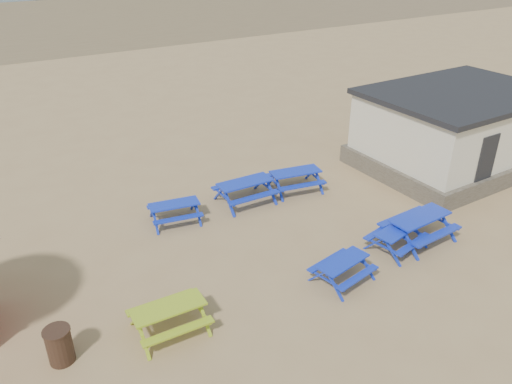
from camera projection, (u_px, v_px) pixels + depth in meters
ground at (248, 250)px, 15.27m from camera, size 400.00×400.00×0.00m
picnic_table_blue_a at (175, 212)px, 16.62m from camera, size 1.86×1.61×0.69m
picnic_table_blue_b at (245, 192)px, 17.80m from camera, size 2.01×1.64×0.82m
picnic_table_blue_c at (295, 180)px, 18.67m from camera, size 2.13×1.84×0.78m
picnic_table_blue_d at (343, 270)px, 13.79m from camera, size 1.77×1.52×0.66m
picnic_table_blue_e at (397, 239)px, 15.20m from camera, size 1.88×1.62×0.70m
picnic_table_blue_f at (419, 228)px, 15.60m from camera, size 2.10×1.72×0.85m
picnic_table_yellow at (169, 319)px, 12.02m from camera, size 1.82×1.49×0.74m
litter_bin at (60, 345)px, 11.13m from camera, size 0.61×0.61×0.90m
amenity_block at (456, 129)px, 20.22m from camera, size 7.40×5.40×3.15m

